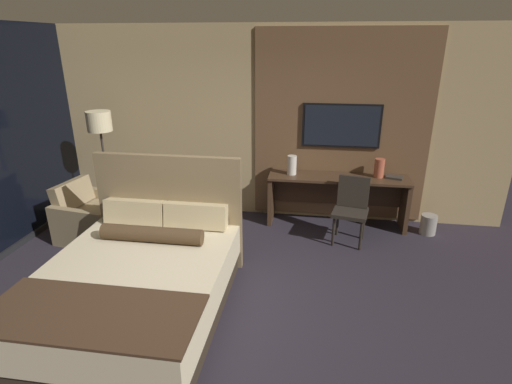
# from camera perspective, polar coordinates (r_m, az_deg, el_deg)

# --- Properties ---
(ground_plane) EXTENTS (16.00, 16.00, 0.00)m
(ground_plane) POSITION_cam_1_polar(r_m,az_deg,el_deg) (4.20, -5.02, -16.98)
(ground_plane) COLOR #28232D
(wall_back_tv_panel) EXTENTS (7.20, 0.09, 2.80)m
(wall_back_tv_panel) POSITION_cam_1_polar(r_m,az_deg,el_deg) (5.96, 2.00, 9.52)
(wall_back_tv_panel) COLOR tan
(wall_back_tv_panel) RESTS_ON ground_plane
(bed) EXTENTS (1.73, 2.20, 1.36)m
(bed) POSITION_cam_1_polar(r_m,az_deg,el_deg) (4.20, -16.53, -12.16)
(bed) COLOR #33281E
(bed) RESTS_ON ground_plane
(desk) EXTENTS (1.98, 0.47, 0.75)m
(desk) POSITION_cam_1_polar(r_m,az_deg,el_deg) (5.92, 11.51, 0.12)
(desk) COLOR #422D1E
(desk) RESTS_ON ground_plane
(tv) EXTENTS (1.10, 0.04, 0.62)m
(tv) POSITION_cam_1_polar(r_m,az_deg,el_deg) (5.85, 12.09, 9.24)
(tv) COLOR black
(desk_chair) EXTENTS (0.52, 0.52, 0.88)m
(desk_chair) POSITION_cam_1_polar(r_m,az_deg,el_deg) (5.47, 13.49, -1.70)
(desk_chair) COLOR #28231E
(desk_chair) RESTS_ON ground_plane
(armchair_by_window) EXTENTS (0.94, 0.96, 0.78)m
(armchair_by_window) POSITION_cam_1_polar(r_m,az_deg,el_deg) (5.96, -22.09, -3.55)
(armchair_by_window) COLOR #998460
(armchair_by_window) RESTS_ON ground_plane
(floor_lamp) EXTENTS (0.34, 0.34, 1.65)m
(floor_lamp) POSITION_cam_1_polar(r_m,az_deg,el_deg) (6.09, -21.35, 8.20)
(floor_lamp) COLOR #282623
(floor_lamp) RESTS_ON ground_plane
(vase_tall) EXTENTS (0.13, 0.13, 0.28)m
(vase_tall) POSITION_cam_1_polar(r_m,az_deg,el_deg) (5.78, 5.14, 3.86)
(vase_tall) COLOR silver
(vase_tall) RESTS_ON desk
(vase_short) EXTENTS (0.14, 0.14, 0.27)m
(vase_short) POSITION_cam_1_polar(r_m,az_deg,el_deg) (5.90, 17.19, 3.29)
(vase_short) COLOR #B2563D
(vase_short) RESTS_ON desk
(book) EXTENTS (0.25, 0.21, 0.03)m
(book) POSITION_cam_1_polar(r_m,az_deg,el_deg) (5.95, 19.14, 1.99)
(book) COLOR #332D28
(book) RESTS_ON desk
(waste_bin) EXTENTS (0.22, 0.22, 0.28)m
(waste_bin) POSITION_cam_1_polar(r_m,az_deg,el_deg) (6.14, 23.40, -4.27)
(waste_bin) COLOR gray
(waste_bin) RESTS_ON ground_plane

